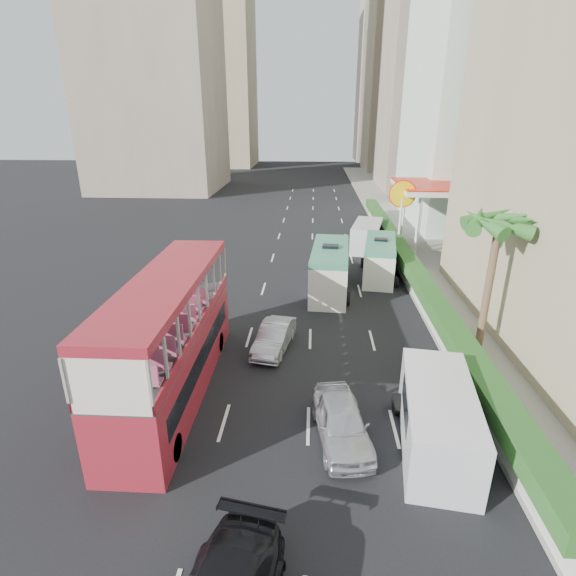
# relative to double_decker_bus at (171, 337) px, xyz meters

# --- Properties ---
(ground_plane) EXTENTS (200.00, 200.00, 0.00)m
(ground_plane) POSITION_rel_double_decker_bus_xyz_m (6.00, 0.00, -2.53)
(ground_plane) COLOR black
(ground_plane) RESTS_ON ground
(double_decker_bus) EXTENTS (2.50, 11.00, 5.06)m
(double_decker_bus) POSITION_rel_double_decker_bus_xyz_m (0.00, 0.00, 0.00)
(double_decker_bus) COLOR maroon
(double_decker_bus) RESTS_ON ground
(car_silver_lane_a) EXTENTS (2.06, 4.13, 1.30)m
(car_silver_lane_a) POSITION_rel_double_decker_bus_xyz_m (3.83, 3.83, -2.53)
(car_silver_lane_a) COLOR #B8BBC0
(car_silver_lane_a) RESTS_ON ground
(car_silver_lane_b) EXTENTS (2.34, 4.50, 1.46)m
(car_silver_lane_b) POSITION_rel_double_decker_bus_xyz_m (6.78, -2.66, -2.53)
(car_silver_lane_b) COLOR #B8BBC0
(car_silver_lane_b) RESTS_ON ground
(van_asset) EXTENTS (2.52, 4.49, 1.19)m
(van_asset) POSITION_rel_double_decker_bus_xyz_m (6.78, 15.71, -2.53)
(van_asset) COLOR silver
(van_asset) RESTS_ON ground
(minibus_near) EXTENTS (2.73, 6.91, 3.00)m
(minibus_near) POSITION_rel_double_decker_bus_xyz_m (6.77, 11.79, -1.03)
(minibus_near) COLOR silver
(minibus_near) RESTS_ON ground
(minibus_far) EXTENTS (2.88, 6.29, 2.69)m
(minibus_far) POSITION_rel_double_decker_bus_xyz_m (10.39, 14.86, -1.19)
(minibus_far) COLOR silver
(minibus_far) RESTS_ON ground
(panel_van_near) EXTENTS (3.00, 5.89, 2.25)m
(panel_van_near) POSITION_rel_double_decker_bus_xyz_m (10.05, -2.82, -1.40)
(panel_van_near) COLOR silver
(panel_van_near) RESTS_ON ground
(panel_van_far) EXTENTS (3.33, 5.91, 2.23)m
(panel_van_far) POSITION_rel_double_decker_bus_xyz_m (10.30, 22.28, -1.42)
(panel_van_far) COLOR silver
(panel_van_far) RESTS_ON ground
(sidewalk) EXTENTS (6.00, 120.00, 0.18)m
(sidewalk) POSITION_rel_double_decker_bus_xyz_m (15.00, 25.00, -2.44)
(sidewalk) COLOR #99968C
(sidewalk) RESTS_ON ground
(kerb_wall) EXTENTS (0.30, 44.00, 1.00)m
(kerb_wall) POSITION_rel_double_decker_bus_xyz_m (12.20, 14.00, -1.85)
(kerb_wall) COLOR silver
(kerb_wall) RESTS_ON sidewalk
(hedge) EXTENTS (1.10, 44.00, 0.70)m
(hedge) POSITION_rel_double_decker_bus_xyz_m (12.20, 14.00, -1.00)
(hedge) COLOR #2D6626
(hedge) RESTS_ON kerb_wall
(palm_tree) EXTENTS (0.36, 0.36, 6.40)m
(palm_tree) POSITION_rel_double_decker_bus_xyz_m (13.80, 4.00, 0.85)
(palm_tree) COLOR brown
(palm_tree) RESTS_ON sidewalk
(shell_station) EXTENTS (6.50, 8.00, 5.50)m
(shell_station) POSITION_rel_double_decker_bus_xyz_m (16.00, 23.00, 0.22)
(shell_station) COLOR silver
(shell_station) RESTS_ON ground
(tower_mid) EXTENTS (16.00, 16.00, 50.00)m
(tower_mid) POSITION_rel_double_decker_bus_xyz_m (24.00, 58.00, 22.47)
(tower_mid) COLOR gray
(tower_mid) RESTS_ON ground
(tower_far_a) EXTENTS (14.00, 14.00, 44.00)m
(tower_far_a) POSITION_rel_double_decker_bus_xyz_m (23.00, 82.00, 19.47)
(tower_far_a) COLOR tan
(tower_far_a) RESTS_ON ground
(tower_far_b) EXTENTS (14.00, 14.00, 40.00)m
(tower_far_b) POSITION_rel_double_decker_bus_xyz_m (23.00, 104.00, 17.47)
(tower_far_b) COLOR gray
(tower_far_b) RESTS_ON ground
(tower_left_b) EXTENTS (16.00, 16.00, 46.00)m
(tower_left_b) POSITION_rel_double_decker_bus_xyz_m (-16.00, 90.00, 20.47)
(tower_left_b) COLOR tan
(tower_left_b) RESTS_ON ground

